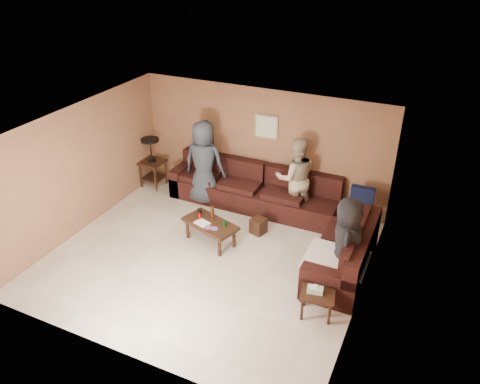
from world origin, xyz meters
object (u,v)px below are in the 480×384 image
Objects in this scene: waste_bin at (258,226)px; sectional_sofa at (279,213)px; coffee_table at (210,225)px; person_left at (204,163)px; side_table_right at (317,296)px; person_middle at (295,178)px; person_right at (346,243)px; end_table_left at (152,162)px.

sectional_sofa is at bearing 53.32° from waste_bin.
person_left is at bearing 121.99° from coffee_table.
side_table_right is 2.43m from waste_bin.
person_middle is (0.11, 0.57, 0.54)m from sectional_sofa.
person_middle is 1.06× the size of person_right.
person_middle reaches higher than sectional_sofa.
person_right is (1.87, -0.81, 0.66)m from waste_bin.
end_table_left reaches higher than side_table_right.
coffee_table is 1.00× the size of end_table_left.
side_table_right is at bearing -45.54° from waste_bin.
sectional_sofa is 0.51m from waste_bin.
person_left reaches higher than end_table_left.
side_table_right is (4.71, -2.54, -0.24)m from end_table_left.
coffee_table is 0.72× the size of person_right.
person_left reaches higher than person_middle.
person_middle is at bearing 30.53° from person_right.
person_left is 1.07× the size of person_middle.
person_right is (4.89, -1.63, 0.20)m from end_table_left.
waste_bin is (0.71, 0.68, -0.22)m from coffee_table.
side_table_right is (2.41, -1.05, -0.00)m from coffee_table.
person_middle is 2.30m from person_right.
waste_bin is 1.26m from person_middle.
coffee_table is at bearing -136.39° from waste_bin.
person_left is (-3.26, 2.41, 0.56)m from side_table_right.
side_table_right is 0.34× the size of person_middle.
side_table_right is 0.36× the size of person_right.
end_table_left is at bearing 151.62° from side_table_right.
person_middle reaches higher than side_table_right.
end_table_left is 3.42m from person_middle.
person_right reaches higher than waste_bin.
person_middle is at bearing 115.77° from side_table_right.
coffee_table is 2.01× the size of side_table_right.
sectional_sofa is 2.54m from side_table_right.
end_table_left is 1.49m from person_left.
person_right is at bearing 100.66° from person_middle.
person_left reaches higher than waste_bin.
side_table_right is (1.41, -2.12, 0.05)m from sectional_sofa.
end_table_left is 5.36m from side_table_right.
sectional_sofa is at bearing 43.53° from person_right.
coffee_table reaches higher than waste_bin.
end_table_left is 0.63× the size of person_left.
sectional_sofa is 2.05m from person_right.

